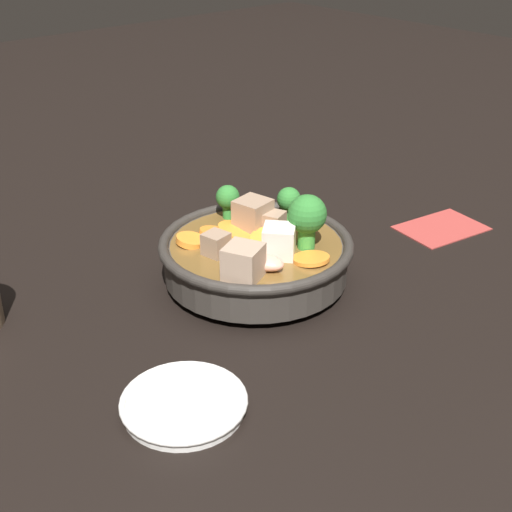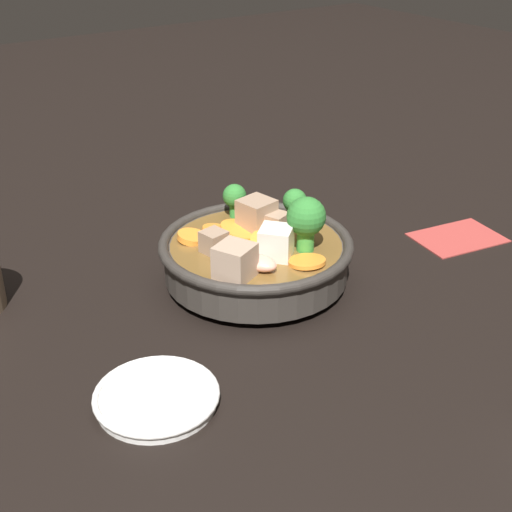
# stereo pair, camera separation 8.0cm
# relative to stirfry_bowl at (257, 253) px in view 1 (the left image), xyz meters

# --- Properties ---
(ground_plane) EXTENTS (3.00, 3.00, 0.00)m
(ground_plane) POSITION_rel_stirfry_bowl_xyz_m (0.00, -0.00, -0.04)
(ground_plane) COLOR black
(stirfry_bowl) EXTENTS (0.22, 0.22, 0.11)m
(stirfry_bowl) POSITION_rel_stirfry_bowl_xyz_m (0.00, 0.00, 0.00)
(stirfry_bowl) COLOR #38332D
(stirfry_bowl) RESTS_ON ground_plane
(side_saucer) EXTENTS (0.11, 0.11, 0.01)m
(side_saucer) POSITION_rel_stirfry_bowl_xyz_m (0.20, 0.12, -0.03)
(side_saucer) COLOR white
(side_saucer) RESTS_ON ground_plane
(napkin) EXTENTS (0.12, 0.09, 0.00)m
(napkin) POSITION_rel_stirfry_bowl_xyz_m (-0.28, 0.06, -0.04)
(napkin) COLOR #A33833
(napkin) RESTS_ON ground_plane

